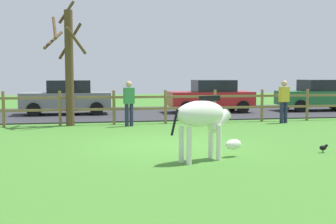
% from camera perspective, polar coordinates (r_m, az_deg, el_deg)
% --- Properties ---
extents(ground_plane, '(60.00, 60.00, 0.00)m').
position_cam_1_polar(ground_plane, '(11.56, 0.28, -4.33)').
color(ground_plane, '#3D7528').
extents(parking_asphalt, '(28.00, 7.40, 0.05)m').
position_cam_1_polar(parking_asphalt, '(20.69, -4.69, -0.16)').
color(parking_asphalt, '#2D2D33').
rests_on(parking_asphalt, ground_plane).
extents(paddock_fence, '(21.75, 0.11, 1.28)m').
position_cam_1_polar(paddock_fence, '(16.36, -3.72, 0.96)').
color(paddock_fence, olive).
rests_on(paddock_fence, ground_plane).
extents(bare_tree, '(1.53, 1.52, 4.56)m').
position_cam_1_polar(bare_tree, '(16.12, -13.03, 6.33)').
color(bare_tree, '#513A23').
rests_on(bare_tree, ground_plane).
extents(zebra, '(1.83, 1.00, 1.41)m').
position_cam_1_polar(zebra, '(9.30, 4.72, -0.85)').
color(zebra, white).
rests_on(zebra, ground_plane).
extents(crow_on_grass, '(0.21, 0.10, 0.20)m').
position_cam_1_polar(crow_on_grass, '(10.99, 19.87, -4.44)').
color(crow_on_grass, black).
rests_on(crow_on_grass, ground_plane).
extents(parked_car_grey, '(4.00, 1.89, 1.56)m').
position_cam_1_polar(parked_car_grey, '(20.29, -13.21, 1.94)').
color(parked_car_grey, slate).
rests_on(parked_car_grey, parking_asphalt).
extents(parked_car_red, '(4.04, 1.95, 1.56)m').
position_cam_1_polar(parked_car_red, '(20.95, 5.74, 2.14)').
color(parked_car_red, red).
rests_on(parked_car_red, parking_asphalt).
extents(parked_car_green, '(4.05, 1.98, 1.56)m').
position_cam_1_polar(parked_car_green, '(23.15, 19.30, 2.15)').
color(parked_car_green, '#236B38').
rests_on(parked_car_green, parking_asphalt).
extents(visitor_left_of_tree, '(0.40, 0.30, 1.64)m').
position_cam_1_polar(visitor_left_of_tree, '(15.61, -5.18, 1.42)').
color(visitor_left_of_tree, '#232847').
rests_on(visitor_left_of_tree, ground_plane).
extents(visitor_right_of_tree, '(0.39, 0.27, 1.64)m').
position_cam_1_polar(visitor_right_of_tree, '(17.17, 15.08, 1.59)').
color(visitor_right_of_tree, '#232847').
rests_on(visitor_right_of_tree, ground_plane).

